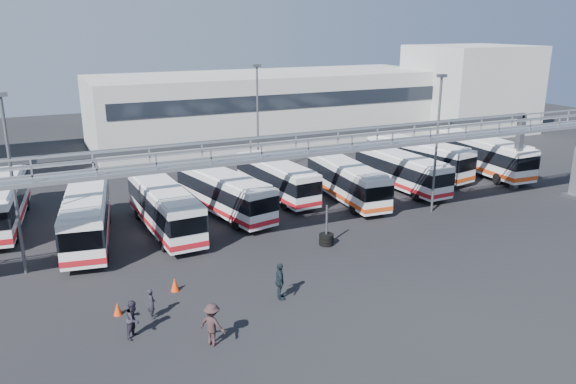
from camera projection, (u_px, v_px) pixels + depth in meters
name	position (u px, v px, depth m)	size (l,w,h in m)	color
ground	(341.00, 277.00, 31.47)	(140.00, 140.00, 0.00)	black
gantry	(296.00, 159.00, 34.98)	(51.40, 5.15, 7.10)	#95989E
warehouse	(269.00, 106.00, 68.16)	(42.00, 14.00, 8.00)	#9E9E99
building_right	(470.00, 89.00, 73.10)	(14.00, 12.00, 11.00)	#B2B2AD
light_pole_left	(12.00, 176.00, 30.26)	(0.70, 0.35, 10.21)	#4C4F54
light_pole_mid	(437.00, 137.00, 40.78)	(0.70, 0.35, 10.21)	#4C4F54
light_pole_back	(258.00, 115.00, 50.53)	(0.70, 0.35, 10.21)	#4C4F54
bus_1	(1.00, 201.00, 38.65)	(3.80, 11.45, 3.41)	silver
bus_2	(87.00, 215.00, 35.94)	(4.27, 11.26, 3.34)	silver
bus_3	(164.00, 207.00, 37.82)	(2.94, 10.74, 3.23)	silver
bus_4	(224.00, 192.00, 41.19)	(4.49, 10.70, 3.17)	silver
bus_5	(276.00, 178.00, 45.31)	(3.18, 10.20, 3.05)	silver
bus_6	(347.00, 180.00, 44.55)	(3.06, 10.39, 3.11)	silver
bus_7	(401.00, 170.00, 47.65)	(2.90, 10.29, 3.09)	silver
bus_8	(418.00, 156.00, 51.92)	(4.61, 11.23, 3.33)	silver
bus_9	(482.00, 154.00, 52.63)	(3.22, 11.51, 3.46)	silver
pedestrian_a	(151.00, 303.00, 26.84)	(0.56, 0.37, 1.53)	black
pedestrian_b	(134.00, 319.00, 25.17)	(0.87, 0.68, 1.79)	#25212E
pedestrian_c	(212.00, 324.00, 24.53)	(1.27, 0.73, 1.97)	#302021
pedestrian_d	(280.00, 281.00, 28.63)	(1.16, 0.48, 1.97)	black
cone_left	(118.00, 309.00, 27.24)	(0.41, 0.41, 0.66)	red
cone_right	(175.00, 284.00, 29.69)	(0.46, 0.46, 0.73)	red
tire_stack	(326.00, 238.00, 35.87)	(0.93, 0.93, 2.66)	black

